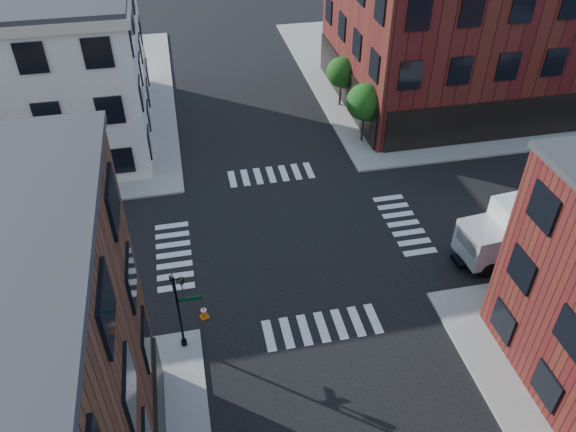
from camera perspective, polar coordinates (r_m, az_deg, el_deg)
The scene contains 8 objects.
ground at distance 33.48m, azimuth 0.45°, elevation -2.31°, with size 120.00×120.00×0.00m, color black.
sidewalk_ne at distance 57.26m, azimuth 17.28°, elevation 14.16°, with size 30.00×30.00×0.15m, color gray.
building_ne at distance 50.97m, azimuth 20.55°, elevation 17.83°, with size 25.00×16.00×12.00m, color #4E1314.
tree_near at distance 41.62m, azimuth 7.90°, elevation 11.23°, with size 2.69×2.69×4.49m.
tree_far at distance 46.88m, azimuth 5.52°, elevation 14.19°, with size 2.43×2.43×4.07m.
signal_pole at distance 26.23m, azimuth -10.99°, elevation -8.70°, with size 1.29×1.24×4.60m.
box_truck at distance 34.13m, azimuth 23.47°, elevation -1.04°, with size 8.24×3.16×3.65m.
traffic_cone at distance 29.09m, azimuth -8.55°, elevation -9.62°, with size 0.51×0.51×0.76m.
Camera 1 is at (-5.52, -24.94, 21.64)m, focal length 35.00 mm.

